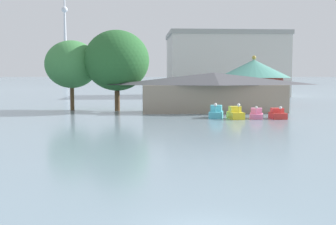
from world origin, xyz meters
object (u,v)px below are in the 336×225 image
at_px(pedal_boat_pink, 256,114).
at_px(pedal_boat_red, 278,114).
at_px(boathouse, 214,91).
at_px(shoreline_tree_tall_left, 72,64).
at_px(pedal_boat_yellow, 236,114).
at_px(pedal_boat_cyan, 216,113).
at_px(shoreline_tree_mid, 117,61).
at_px(green_roof_pavilion, 254,80).
at_px(distant_broadcast_tower, 65,16).
at_px(background_building_block, 224,64).

distance_m(pedal_boat_pink, pedal_boat_red, 2.45).
bearing_deg(boathouse, shoreline_tree_tall_left, 167.54).
bearing_deg(boathouse, pedal_boat_yellow, -83.97).
height_order(pedal_boat_yellow, pedal_boat_red, pedal_boat_yellow).
bearing_deg(pedal_boat_cyan, shoreline_tree_mid, -116.15).
bearing_deg(pedal_boat_yellow, green_roof_pavilion, 153.80).
height_order(shoreline_tree_tall_left, shoreline_tree_mid, shoreline_tree_mid).
relative_size(pedal_boat_cyan, pedal_boat_red, 1.23).
height_order(pedal_boat_yellow, shoreline_tree_tall_left, shoreline_tree_tall_left).
bearing_deg(pedal_boat_pink, pedal_boat_red, 100.80).
distance_m(shoreline_tree_mid, distant_broadcast_tower, 354.39).
xyz_separation_m(green_roof_pavilion, background_building_block, (1.44, 31.88, 3.32)).
bearing_deg(pedal_boat_pink, boathouse, -141.76).
bearing_deg(pedal_boat_pink, distant_broadcast_tower, -150.37).
xyz_separation_m(pedal_boat_yellow, shoreline_tree_tall_left, (-20.56, 13.38, 5.93)).
bearing_deg(shoreline_tree_mid, pedal_boat_yellow, -40.03).
bearing_deg(boathouse, distant_broadcast_tower, 102.74).
relative_size(green_roof_pavilion, background_building_block, 0.45).
relative_size(pedal_boat_pink, shoreline_tree_mid, 0.23).
xyz_separation_m(pedal_boat_cyan, distant_broadcast_tower, (-77.42, 354.79, 58.89)).
bearing_deg(pedal_boat_cyan, distant_broadcast_tower, -153.04).
xyz_separation_m(pedal_boat_yellow, pedal_boat_pink, (2.51, 0.29, -0.11)).
height_order(boathouse, distant_broadcast_tower, distant_broadcast_tower).
relative_size(pedal_boat_cyan, shoreline_tree_mid, 0.26).
xyz_separation_m(pedal_boat_yellow, green_roof_pavilion, (8.20, 22.57, 3.65)).
distance_m(boathouse, green_roof_pavilion, 16.39).
height_order(pedal_boat_red, green_roof_pavilion, green_roof_pavilion).
relative_size(pedal_boat_yellow, background_building_block, 0.09).
relative_size(shoreline_tree_tall_left, shoreline_tree_mid, 0.88).
relative_size(pedal_boat_red, shoreline_tree_mid, 0.21).
bearing_deg(green_roof_pavilion, pedal_boat_cyan, -115.73).
bearing_deg(pedal_boat_cyan, boathouse, -173.13).
height_order(green_roof_pavilion, distant_broadcast_tower, distant_broadcast_tower).
xyz_separation_m(boathouse, background_building_block, (10.60, 45.40, 4.75)).
distance_m(pedal_boat_pink, background_building_block, 55.09).
distance_m(green_roof_pavilion, shoreline_tree_mid, 24.91).
bearing_deg(background_building_block, green_roof_pavilion, -92.59).
height_order(pedal_boat_yellow, background_building_block, background_building_block).
xyz_separation_m(pedal_boat_red, boathouse, (-5.90, 9.01, 2.31)).
xyz_separation_m(pedal_boat_cyan, pedal_boat_pink, (4.51, -1.11, -0.12)).
relative_size(pedal_boat_pink, pedal_boat_red, 1.11).
distance_m(pedal_boat_yellow, background_building_block, 55.73).
distance_m(pedal_boat_red, shoreline_tree_tall_left, 29.40).
distance_m(pedal_boat_cyan, background_building_block, 54.76).
bearing_deg(green_roof_pavilion, pedal_boat_red, -98.23).
relative_size(pedal_boat_yellow, green_roof_pavilion, 0.20).
bearing_deg(green_roof_pavilion, distant_broadcast_tower, 104.72).
bearing_deg(pedal_boat_cyan, pedal_boat_yellow, 69.65).
distance_m(pedal_boat_cyan, pedal_boat_yellow, 2.44).
height_order(pedal_boat_yellow, boathouse, boathouse).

